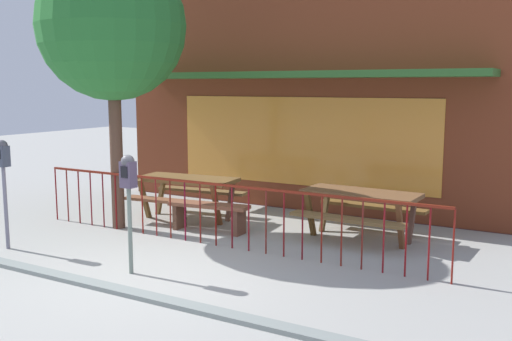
% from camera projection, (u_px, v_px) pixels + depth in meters
% --- Properties ---
extents(ground, '(40.00, 40.00, 0.00)m').
position_uv_depth(ground, '(144.00, 276.00, 7.41)').
color(ground, '#A2A19B').
extents(pub_storefront, '(8.28, 1.39, 5.89)m').
position_uv_depth(pub_storefront, '(307.00, 60.00, 11.12)').
color(pub_storefront, '#391B20').
rests_on(pub_storefront, ground).
extents(patio_fence_front, '(6.98, 0.04, 0.97)m').
position_uv_depth(patio_fence_front, '(216.00, 203.00, 8.73)').
color(patio_fence_front, maroon).
rests_on(patio_fence_front, ground).
extents(picnic_table_left, '(1.94, 1.55, 0.79)m').
position_uv_depth(picnic_table_left, '(187.00, 186.00, 10.47)').
color(picnic_table_left, brown).
rests_on(picnic_table_left, ground).
extents(picnic_table_right, '(1.85, 1.43, 0.79)m').
position_uv_depth(picnic_table_right, '(361.00, 202.00, 9.08)').
color(picnic_table_right, brown).
rests_on(picnic_table_right, ground).
extents(patio_bench, '(1.43, 0.50, 0.48)m').
position_uv_depth(patio_bench, '(209.00, 211.00, 9.61)').
color(patio_bench, brown).
rests_on(patio_bench, ground).
extents(parking_meter_near, '(0.18, 0.17, 1.63)m').
position_uv_depth(parking_meter_near, '(3.00, 165.00, 8.48)').
color(parking_meter_near, slate).
rests_on(parking_meter_near, ground).
extents(parking_meter_far, '(0.18, 0.17, 1.55)m').
position_uv_depth(parking_meter_far, '(128.00, 183.00, 7.34)').
color(parking_meter_far, slate).
rests_on(parking_meter_far, ground).
extents(street_tree, '(2.44, 2.44, 4.60)m').
position_uv_depth(street_tree, '(112.00, 27.00, 9.44)').
color(street_tree, '#513729').
rests_on(street_tree, ground).
extents(curb_edge, '(11.60, 0.20, 0.11)m').
position_uv_depth(curb_edge, '(111.00, 290.00, 6.89)').
color(curb_edge, gray).
rests_on(curb_edge, ground).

